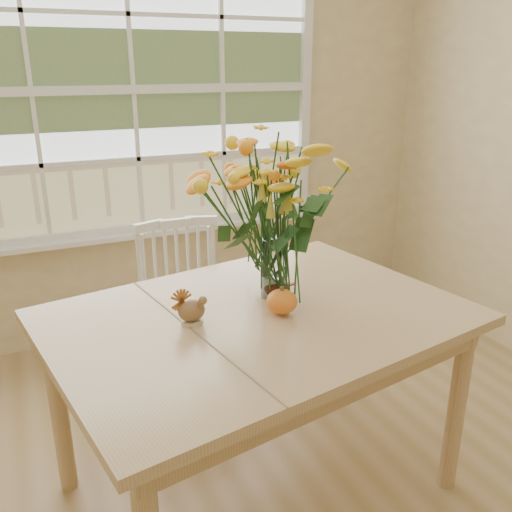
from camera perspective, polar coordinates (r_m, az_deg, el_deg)
name	(u,v)px	position (r m, az deg, el deg)	size (l,w,h in m)	color
wall_back	(134,124)	(3.40, -12.67, 13.39)	(4.00, 0.02, 2.70)	#CCB682
window	(134,93)	(3.34, -12.77, 16.42)	(2.42, 0.12, 1.74)	silver
dining_table	(258,334)	(2.09, 0.23, -8.26)	(1.68, 1.33, 0.81)	tan
windsor_chair	(184,303)	(2.84, -7.61, -4.92)	(0.44, 0.42, 0.93)	white
flower_vase	(275,210)	(2.07, 1.99, 4.83)	(0.50, 0.50, 0.59)	white
pumpkin	(282,303)	(2.02, 2.74, -4.93)	(0.12, 0.12, 0.09)	orange
turkey_figurine	(192,311)	(1.96, -6.80, -5.74)	(0.10, 0.08, 0.12)	#CCB78C
dark_gourd	(275,288)	(2.16, 2.01, -3.37)	(0.13, 0.10, 0.08)	#38160F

